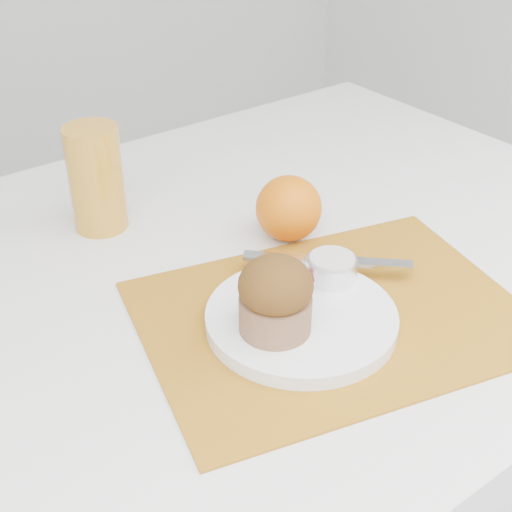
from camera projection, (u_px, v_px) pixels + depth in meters
table at (220, 480)px, 1.06m from camera, size 1.20×0.80×0.75m
placemat at (332, 315)px, 0.78m from camera, size 0.47×0.39×0.00m
plate at (301, 319)px, 0.76m from camera, size 0.25×0.25×0.02m
ramekin at (332, 269)px, 0.80m from camera, size 0.07×0.07×0.03m
cream at (332, 259)px, 0.79m from camera, size 0.06×0.06×0.01m
raspberry_near at (287, 275)px, 0.79m from camera, size 0.02×0.02×0.02m
raspberry_far at (313, 275)px, 0.79m from camera, size 0.02×0.02×0.02m
butter_knife at (327, 260)px, 0.83m from camera, size 0.15×0.15×0.00m
orange at (289, 208)px, 0.90m from camera, size 0.08×0.08×0.08m
juice_glass at (96, 179)px, 0.91m from camera, size 0.07×0.07×0.14m
muffin at (275, 296)px, 0.71m from camera, size 0.08×0.08×0.08m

